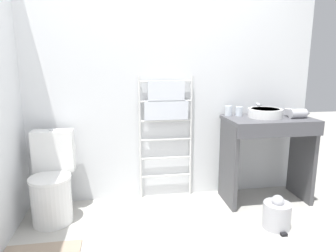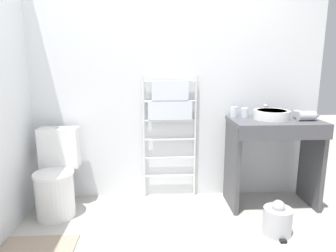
% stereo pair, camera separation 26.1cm
% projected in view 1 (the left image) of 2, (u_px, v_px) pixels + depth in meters
% --- Properties ---
extents(wall_back, '(3.01, 0.12, 2.51)m').
position_uv_depth(wall_back, '(168.00, 76.00, 3.00)').
color(wall_back, silver).
rests_on(wall_back, ground_plane).
extents(toilet, '(0.36, 0.49, 0.79)m').
position_uv_depth(toilet, '(52.00, 184.00, 2.66)').
color(toilet, white).
rests_on(toilet, ground_plane).
extents(towel_radiator, '(0.55, 0.06, 1.26)m').
position_uv_depth(towel_radiator, '(166.00, 112.00, 2.96)').
color(towel_radiator, silver).
rests_on(towel_radiator, ground_plane).
extents(vanity_counter, '(0.83, 0.50, 0.86)m').
position_uv_depth(vanity_counter, '(268.00, 147.00, 2.96)').
color(vanity_counter, '#4C4C51').
rests_on(vanity_counter, ground_plane).
extents(sink_basin, '(0.33, 0.33, 0.08)m').
position_uv_depth(sink_basin, '(265.00, 113.00, 2.93)').
color(sink_basin, white).
rests_on(sink_basin, vanity_counter).
extents(faucet, '(0.02, 0.10, 0.12)m').
position_uv_depth(faucet, '(257.00, 107.00, 3.09)').
color(faucet, silver).
rests_on(faucet, vanity_counter).
extents(cup_near_wall, '(0.07, 0.07, 0.10)m').
position_uv_depth(cup_near_wall, '(229.00, 111.00, 3.02)').
color(cup_near_wall, silver).
rests_on(cup_near_wall, vanity_counter).
extents(cup_near_edge, '(0.07, 0.07, 0.09)m').
position_uv_depth(cup_near_edge, '(239.00, 111.00, 3.01)').
color(cup_near_edge, silver).
rests_on(cup_near_edge, vanity_counter).
extents(hair_dryer, '(0.21, 0.19, 0.09)m').
position_uv_depth(hair_dryer, '(298.00, 113.00, 2.90)').
color(hair_dryer, '#B7B7BC').
rests_on(hair_dryer, vanity_counter).
extents(trash_bin, '(0.23, 0.26, 0.30)m').
position_uv_depth(trash_bin, '(277.00, 214.00, 2.54)').
color(trash_bin, '#B7B7BC').
rests_on(trash_bin, ground_plane).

